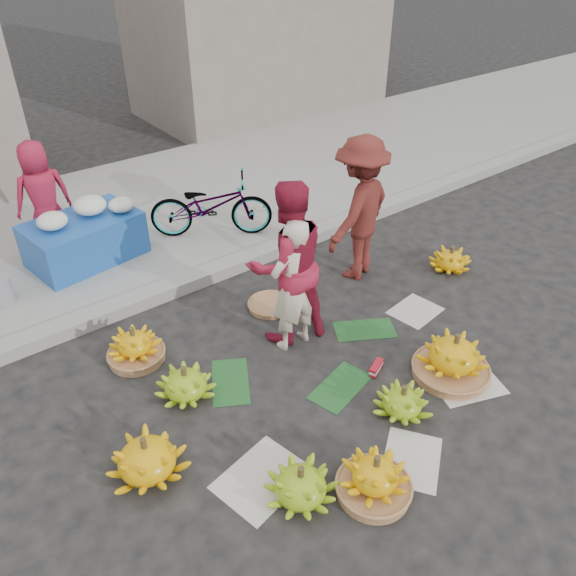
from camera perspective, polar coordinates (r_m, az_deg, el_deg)
ground at (r=5.63m, az=4.74°, el=-8.43°), size 80.00×80.00×0.00m
curb at (r=7.02m, az=-7.16°, el=1.75°), size 40.00×0.25×0.15m
sidewalk at (r=8.70m, az=-14.42°, el=7.50°), size 40.00×4.00×0.12m
newspaper_scatter at (r=5.25m, az=10.66°, el=-12.99°), size 3.20×1.80×0.00m
banana_leaves at (r=5.69m, az=2.64°, el=-7.75°), size 2.00×1.00×0.00m
banana_bunch_0 at (r=4.79m, az=-14.17°, el=-16.39°), size 0.66×0.66×0.40m
banana_bunch_1 at (r=4.53m, az=1.29°, el=-19.38°), size 0.64×0.64×0.35m
banana_bunch_2 at (r=4.59m, az=8.80°, el=-18.55°), size 0.60×0.60×0.41m
banana_bunch_3 at (r=5.23m, az=11.56°, el=-11.24°), size 0.50×0.50×0.32m
banana_bunch_4 at (r=5.67m, az=16.43°, el=-6.80°), size 0.74×0.74×0.49m
banana_bunch_5 at (r=7.37m, az=16.19°, el=2.80°), size 0.63×0.63×0.32m
banana_bunch_6 at (r=5.35m, az=-10.39°, el=-9.51°), size 0.57×0.57×0.35m
banana_bunch_7 at (r=5.85m, az=-15.28°, el=-5.75°), size 0.56×0.56×0.40m
basket_spare at (r=6.44m, az=-1.81°, el=-1.76°), size 0.66×0.66×0.06m
incense_stack at (r=5.65m, az=8.96°, el=-7.99°), size 0.23×0.15×0.09m
vendor_cream at (r=5.52m, az=0.51°, el=0.23°), size 0.54×0.36×1.45m
vendor_red at (r=5.56m, az=-0.07°, el=2.44°), size 0.97×0.82×1.76m
man_striped at (r=6.69m, az=7.26°, el=7.93°), size 1.28×0.98×1.76m
flower_table at (r=7.42m, az=-19.95°, el=4.97°), size 1.44×1.02×0.77m
grey_bucket at (r=7.02m, az=-27.19°, el=-0.27°), size 0.27×0.27×0.30m
flower_vendor at (r=7.74m, az=-23.65°, el=8.56°), size 0.69×0.46×1.41m
bicycle at (r=7.57m, az=-7.83°, el=8.29°), size 1.35×1.66×0.85m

